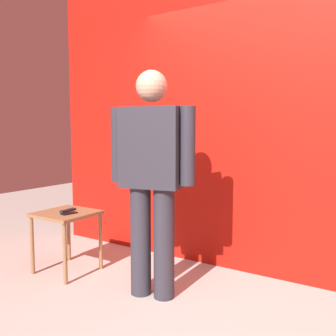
{
  "coord_description": "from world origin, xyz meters",
  "views": [
    {
      "loc": [
        1.16,
        -2.12,
        1.35
      ],
      "look_at": [
        -0.6,
        0.55,
        1.01
      ],
      "focal_mm": 40.72,
      "sensor_mm": 36.0,
      "label": 1
    }
  ],
  "objects_px": {
    "standing_person": "(152,172)",
    "side_table": "(66,222)",
    "cell_phone": "(69,213)",
    "tv_remote": "(68,210)"
  },
  "relations": [
    {
      "from": "standing_person",
      "to": "side_table",
      "type": "distance_m",
      "value": 1.11
    },
    {
      "from": "side_table",
      "to": "cell_phone",
      "type": "bearing_deg",
      "value": -23.97
    },
    {
      "from": "side_table",
      "to": "tv_remote",
      "type": "bearing_deg",
      "value": 100.28
    },
    {
      "from": "standing_person",
      "to": "side_table",
      "type": "height_order",
      "value": "standing_person"
    },
    {
      "from": "standing_person",
      "to": "tv_remote",
      "type": "bearing_deg",
      "value": 179.42
    },
    {
      "from": "side_table",
      "to": "cell_phone",
      "type": "height_order",
      "value": "cell_phone"
    },
    {
      "from": "standing_person",
      "to": "cell_phone",
      "type": "height_order",
      "value": "standing_person"
    },
    {
      "from": "cell_phone",
      "to": "tv_remote",
      "type": "relative_size",
      "value": 0.85
    },
    {
      "from": "standing_person",
      "to": "tv_remote",
      "type": "relative_size",
      "value": 10.54
    },
    {
      "from": "side_table",
      "to": "tv_remote",
      "type": "xyz_separation_m",
      "value": [
        -0.01,
        0.03,
        0.1
      ]
    }
  ]
}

